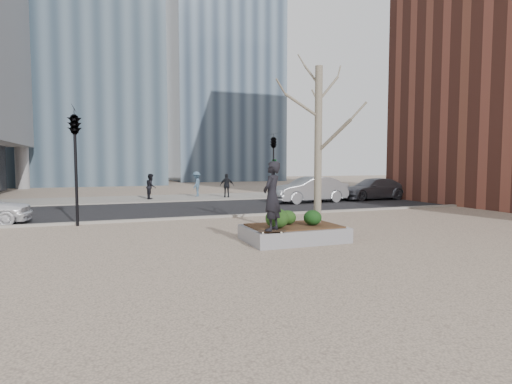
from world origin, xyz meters
name	(u,v)px	position (x,y,z in m)	size (l,w,h in m)	color
ground	(264,243)	(0.00, 0.00, 0.00)	(120.00, 120.00, 0.00)	tan
street	(195,208)	(0.00, 10.00, 0.01)	(60.00, 8.00, 0.02)	black
far_sidewalk	(175,198)	(0.00, 17.00, 0.01)	(60.00, 6.00, 0.02)	gray
planter	(294,234)	(1.00, 0.00, 0.23)	(3.00, 2.00, 0.45)	gray
planter_mulch	(294,226)	(1.00, 0.00, 0.47)	(2.70, 1.70, 0.04)	#382314
sycamore_tree	(318,120)	(2.00, 0.30, 3.79)	(2.80, 2.80, 6.60)	gray
shrub_left	(277,218)	(0.27, -0.39, 0.78)	(0.69, 0.69, 0.59)	#173D13
shrub_middle	(288,217)	(0.88, 0.17, 0.71)	(0.52, 0.52, 0.44)	#153912
shrub_right	(313,218)	(1.53, -0.24, 0.73)	(0.56, 0.56, 0.47)	black
skateboard	(272,232)	(-0.10, -0.88, 0.49)	(0.78, 0.20, 0.07)	black
skateboarder	(272,196)	(-0.10, -0.88, 1.49)	(0.71, 0.46, 1.93)	black
car_silver	(309,190)	(7.29, 10.78, 0.81)	(1.67, 4.80, 1.58)	#A0A2A8
car_third	(372,189)	(12.22, 11.14, 0.73)	(1.98, 4.86, 1.41)	slate
pedestrian_a	(151,186)	(-1.64, 16.52, 0.88)	(0.83, 0.65, 1.71)	black
pedestrian_b	(196,184)	(1.71, 17.70, 0.93)	(1.18, 0.68, 1.82)	#3F5971
pedestrian_c	(227,186)	(3.55, 16.12, 0.86)	(0.98, 0.41, 1.68)	black
traffic_light_near	(76,167)	(-5.50, 5.60, 2.25)	(0.60, 2.48, 4.50)	black
traffic_light_far	(273,166)	(6.50, 14.60, 2.25)	(0.60, 2.48, 4.50)	black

